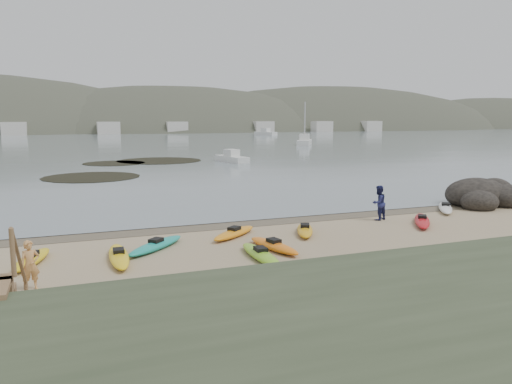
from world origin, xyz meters
name	(u,v)px	position (x,y,z in m)	size (l,w,h in m)	color
ground	(256,221)	(0.00, 0.00, 0.00)	(600.00, 600.00, 0.00)	tan
wet_sand	(258,222)	(0.00, -0.30, 0.00)	(60.00, 60.00, 0.00)	brown
water	(78,127)	(0.00, 300.00, 0.01)	(1200.00, 1200.00, 0.00)	slate
kayaks	(271,236)	(-0.89, -4.13, 0.17)	(23.77, 8.76, 0.34)	yellow
person_west	(30,265)	(-10.29, -7.28, 0.78)	(0.57, 0.37, 1.56)	tan
person_east	(379,203)	(6.00, -2.16, 0.91)	(0.88, 0.69, 1.82)	navy
rock_cluster	(486,200)	(14.98, -0.56, 0.27)	(5.53, 4.11, 2.00)	black
kelp_mats	(132,166)	(-2.19, 32.73, 0.03)	(18.19, 24.44, 0.04)	black
moored_boats	(150,141)	(7.39, 79.08, 0.55)	(96.32, 93.87, 1.14)	silver
far_hills	(182,166)	(39.38, 193.97, -15.93)	(550.00, 135.00, 80.00)	#384235
far_town	(112,128)	(6.00, 145.00, 2.00)	(199.00, 5.00, 4.00)	beige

